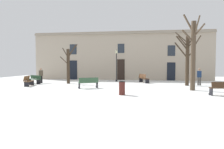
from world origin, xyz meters
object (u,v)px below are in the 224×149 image
tree_near_facade (68,65)px  person_by_shop_door (41,75)px  litter_bin (122,88)px  streetlamp (117,62)px  tree_center (193,52)px  bench_by_litter_bin (28,81)px  bench_near_lamp (223,88)px  person_strolling (199,76)px  bench_back_to_back_left (88,83)px  bench_facing_shops (34,79)px  bench_near_center_tree (143,78)px  tree_foreground (187,58)px

tree_near_facade → person_by_shop_door: 3.27m
litter_bin → streetlamp: bearing=98.6°
tree_center → bench_by_litter_bin: 14.37m
tree_near_facade → bench_near_lamp: tree_near_facade is taller
tree_near_facade → litter_bin: tree_near_facade is taller
person_strolling → bench_near_lamp: bearing=106.8°
bench_back_to_back_left → person_by_shop_door: size_ratio=1.02×
person_by_shop_door → person_strolling: 15.89m
person_by_shop_door → bench_near_lamp: bearing=-85.4°
bench_back_to_back_left → bench_facing_shops: (-6.50, 3.06, -0.01)m
bench_near_center_tree → bench_facing_shops: bench_near_center_tree is taller
bench_near_center_tree → bench_by_litter_bin: bearing=91.9°
bench_near_center_tree → bench_near_lamp: 9.61m
litter_bin → person_by_shop_door: 11.60m
tree_near_facade → bench_near_center_tree: 8.09m
person_strolling → bench_facing_shops: bearing=22.0°
bench_near_lamp → tree_near_facade: bearing=-32.5°
bench_facing_shops → person_strolling: bearing=30.6°
tree_near_facade → person_strolling: size_ratio=2.53×
tree_center → person_strolling: size_ratio=3.70×
bench_by_litter_bin → person_strolling: (15.67, 2.52, 0.42)m
bench_back_to_back_left → person_strolling: 10.37m
tree_foreground → bench_back_to_back_left: (-8.48, -3.33, -2.12)m
bench_back_to_back_left → bench_facing_shops: bench_back_to_back_left is taller
tree_center → bench_back_to_back_left: (-8.14, 0.10, -2.44)m
tree_center → bench_facing_shops: tree_center is taller
bench_near_center_tree → person_strolling: size_ratio=1.16×
bench_near_lamp → person_by_shop_door: person_by_shop_door is taller
person_by_shop_door → person_strolling: size_ratio=0.99×
litter_bin → person_by_shop_door: bearing=142.8°
tree_foreground → bench_back_to_back_left: size_ratio=2.95×
tree_foreground → person_strolling: 2.12m
bench_near_center_tree → bench_facing_shops: 11.42m
streetlamp → bench_near_center_tree: (3.08, -1.20, -1.78)m
bench_by_litter_bin → bench_facing_shops: 2.01m
tree_near_facade → tree_foreground: size_ratio=0.84×
tree_foreground → bench_near_center_tree: tree_foreground is taller
bench_facing_shops → streetlamp: bearing=54.7°
bench_near_lamp → person_strolling: 6.22m
tree_foreground → person_by_shop_door: (-14.67, 0.55, -1.72)m
tree_foreground → bench_facing_shops: 15.14m
tree_near_facade → person_by_shop_door: tree_near_facade is taller
bench_back_to_back_left → bench_near_lamp: bearing=135.3°
tree_center → bench_near_lamp: size_ratio=3.71×
tree_center → bench_back_to_back_left: tree_center is taller
bench_near_center_tree → person_by_shop_door: bearing=78.1°
streetlamp → bench_near_center_tree: bearing=-21.3°
tree_foreground → person_strolling: bearing=14.7°
tree_near_facade → bench_near_center_tree: (7.68, 2.07, -1.45)m
bench_by_litter_bin → person_by_shop_door: bearing=-10.0°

